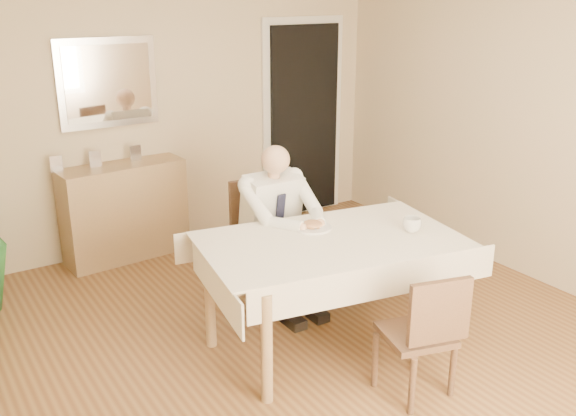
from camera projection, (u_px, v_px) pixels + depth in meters
room at (320, 169)px, 3.82m from camera, size 5.00×5.02×2.60m
doorway at (303, 121)px, 6.67m from camera, size 0.96×0.07×2.10m
mirror at (108, 83)px, 5.46m from camera, size 0.86×0.04×0.76m
dining_table at (331, 251)px, 4.25m from camera, size 1.88×1.30×0.75m
chair_far at (263, 231)px, 5.00m from camera, size 0.46×0.46×0.92m
chair_near at (425, 331)px, 3.71m from camera, size 0.46×0.47×0.80m
seated_man at (283, 222)px, 4.72m from camera, size 0.48×0.72×1.24m
plate at (313, 227)px, 4.40m from camera, size 0.26×0.26×0.02m
food at (313, 224)px, 4.40m from camera, size 0.14×0.14×0.06m
knife at (322, 227)px, 4.37m from camera, size 0.01×0.13×0.01m
fork at (313, 229)px, 4.33m from camera, size 0.01×0.13×0.01m
coffee_mug at (412, 225)px, 4.34m from camera, size 0.16×0.16×0.10m
sideboard at (125, 211)px, 5.71m from camera, size 1.10×0.45×0.86m
photo_frame_left at (56, 164)px, 5.32m from camera, size 0.10×0.02×0.14m
photo_frame_center at (95, 159)px, 5.48m from camera, size 0.10×0.02×0.14m
photo_frame_right at (135, 153)px, 5.67m from camera, size 0.10×0.02×0.14m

